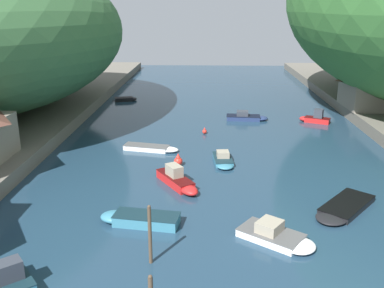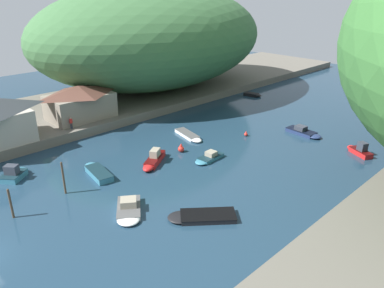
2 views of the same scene
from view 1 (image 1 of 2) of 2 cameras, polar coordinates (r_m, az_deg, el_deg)
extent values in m
plane|color=#1E384C|center=(43.54, 3.75, -0.76)|extent=(130.00, 130.00, 0.00)
cube|color=gray|center=(60.39, 22.73, 6.15)|extent=(6.39, 7.19, 3.43)
pyramid|color=brown|center=(59.98, 23.03, 8.55)|extent=(6.90, 7.77, 1.73)
cube|color=navy|center=(55.33, 6.84, 3.50)|extent=(4.30, 2.16, 0.52)
ellipsoid|color=navy|center=(55.41, 9.01, 3.42)|extent=(2.21, 1.93, 0.52)
cube|color=black|center=(55.26, 6.86, 3.77)|extent=(4.38, 2.20, 0.03)
cube|color=#333842|center=(55.19, 6.73, 4.07)|extent=(1.55, 1.41, 0.62)
cube|color=teal|center=(29.08, -6.06, -10.00)|extent=(4.49, 2.31, 0.69)
ellipsoid|color=teal|center=(29.71, -10.09, -9.56)|extent=(2.36, 1.91, 0.69)
cube|color=#132A33|center=(28.92, -6.09, -9.37)|extent=(4.58, 2.36, 0.03)
cube|color=teal|center=(40.17, 4.14, -2.08)|extent=(1.86, 3.49, 0.42)
ellipsoid|color=teal|center=(38.60, 4.42, -2.94)|extent=(1.65, 1.80, 0.42)
cube|color=#132A33|center=(40.10, 4.14, -1.78)|extent=(1.89, 3.56, 0.03)
cube|color=#9E937F|center=(40.10, 4.13, -1.37)|extent=(1.21, 1.26, 0.58)
cube|color=black|center=(33.08, 19.97, -7.70)|extent=(4.89, 5.21, 0.43)
ellipsoid|color=black|center=(30.99, 18.15, -9.28)|extent=(3.20, 3.25, 0.43)
cube|color=black|center=(32.99, 20.01, -7.33)|extent=(4.99, 5.32, 0.03)
cube|color=red|center=(55.78, 16.36, 3.06)|extent=(3.22, 2.41, 0.63)
ellipsoid|color=red|center=(56.07, 14.87, 3.26)|extent=(1.85, 1.71, 0.63)
cube|color=#450A0A|center=(55.70, 16.39, 3.39)|extent=(3.29, 2.46, 0.03)
cube|color=#333842|center=(55.56, 16.53, 3.92)|extent=(1.32, 1.24, 1.11)
cube|color=black|center=(66.92, -9.08, 5.91)|extent=(2.96, 2.11, 0.51)
ellipsoid|color=black|center=(67.03, -7.93, 5.98)|extent=(1.65, 1.69, 0.51)
cube|color=black|center=(66.87, -9.09, 6.13)|extent=(3.02, 2.15, 0.03)
cube|color=white|center=(27.77, 10.46, -11.92)|extent=(4.36, 3.99, 0.47)
ellipsoid|color=white|center=(27.09, 14.13, -13.01)|extent=(2.75, 2.78, 0.47)
cube|color=#525252|center=(27.65, 10.49, -11.46)|extent=(4.45, 4.07, 0.03)
cube|color=#9E937F|center=(27.53, 10.30, -10.77)|extent=(1.97, 2.00, 0.72)
cube|color=teal|center=(24.89, -23.16, -16.80)|extent=(3.23, 3.34, 0.65)
ellipsoid|color=teal|center=(26.02, -23.96, -15.30)|extent=(2.30, 2.23, 0.65)
cube|color=#132A33|center=(24.71, -23.26, -16.15)|extent=(3.29, 3.40, 0.03)
cube|color=#333842|center=(24.37, -23.36, -15.25)|extent=(1.66, 1.60, 1.04)
cube|color=red|center=(35.09, -2.26, -4.85)|extent=(3.40, 4.33, 0.68)
ellipsoid|color=red|center=(33.37, -0.51, -6.08)|extent=(2.20, 2.48, 0.68)
cube|color=#450A0A|center=(34.95, -2.27, -4.31)|extent=(3.47, 4.42, 0.03)
cube|color=#9E937F|center=(34.90, -2.38, -3.56)|extent=(1.58, 1.76, 0.92)
cube|color=white|center=(43.57, -6.10, -0.50)|extent=(4.69, 2.42, 0.46)
ellipsoid|color=white|center=(42.87, -3.28, -0.73)|extent=(2.49, 1.87, 0.46)
cube|color=#525252|center=(43.49, -6.11, -0.19)|extent=(4.79, 2.47, 0.03)
sphere|color=#4C3D2D|center=(19.09, -5.60, -17.23)|extent=(0.19, 0.19, 0.19)
cylinder|color=#4C3D2D|center=(24.44, -5.62, -12.06)|extent=(0.21, 0.21, 3.47)
sphere|color=#4C3D2D|center=(23.61, -5.75, -8.32)|extent=(0.19, 0.19, 0.19)
sphere|color=red|center=(48.85, 1.69, 1.67)|extent=(0.52, 0.52, 0.52)
cone|color=red|center=(48.74, 1.69, 2.11)|extent=(0.26, 0.26, 0.26)
sphere|color=red|center=(39.07, -1.85, -2.33)|extent=(0.80, 0.80, 0.80)
cone|color=red|center=(38.86, -1.86, -1.51)|extent=(0.40, 0.40, 0.40)
camera|label=2|loc=(31.50, 82.43, 13.74)|focal=35.00mm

